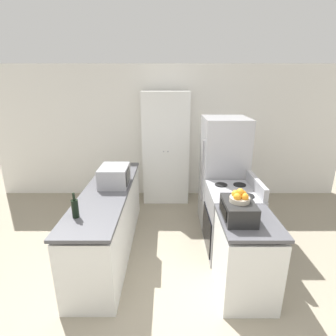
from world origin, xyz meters
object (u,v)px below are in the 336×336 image
pantry_cabinet (165,148)px  refrigerator (222,173)px  toaster_oven (237,210)px  fruit_bowl (239,197)px  stove (230,221)px  wine_bottle (74,208)px  microwave (114,176)px

pantry_cabinet → refrigerator: size_ratio=1.20×
toaster_oven → fruit_bowl: size_ratio=2.17×
stove → wine_bottle: size_ratio=3.94×
stove → toaster_oven: toaster_oven is taller
microwave → stove: bearing=-7.1°
microwave → pantry_cabinet: bearing=65.8°
wine_bottle → fruit_bowl: 1.70m
pantry_cabinet → stove: size_ratio=1.97×
refrigerator → microwave: (-1.61, -0.59, 0.17)m
microwave → fruit_bowl: size_ratio=2.30×
wine_bottle → fruit_bowl: bearing=-1.5°
pantry_cabinet → refrigerator: pantry_cabinet is taller
microwave → toaster_oven: (1.46, -0.95, -0.03)m
fruit_bowl → microwave: bearing=146.7°
microwave → toaster_oven: microwave is taller
toaster_oven → wine_bottle: bearing=178.8°
stove → wine_bottle: 2.04m
refrigerator → toaster_oven: (-0.15, -1.54, 0.13)m
pantry_cabinet → wine_bottle: bearing=-110.7°
microwave → wine_bottle: (-0.24, -0.91, -0.03)m
fruit_bowl → toaster_oven: bearing=99.9°
microwave → fruit_bowl: (1.46, -0.96, 0.12)m
refrigerator → wine_bottle: (-1.85, -1.50, 0.14)m
refrigerator → fruit_bowl: refrigerator is taller
stove → microwave: 1.71m
toaster_oven → fruit_bowl: fruit_bowl is taller
toaster_oven → fruit_bowl: (0.00, -0.01, 0.15)m
refrigerator → wine_bottle: bearing=-140.9°
pantry_cabinet → fruit_bowl: 2.62m
pantry_cabinet → toaster_oven: 2.60m
stove → toaster_oven: size_ratio=2.43×
stove → wine_bottle: bearing=-158.7°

